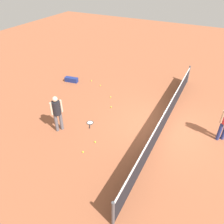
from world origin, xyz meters
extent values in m
plane|color=#9E5638|center=(0.00, 0.00, 0.00)|extent=(40.00, 40.00, 0.00)
cylinder|color=#4C4C51|center=(-5.00, 0.00, 0.54)|extent=(0.09, 0.09, 1.07)
cylinder|color=#4C4C51|center=(5.00, 0.00, 0.54)|extent=(0.09, 0.09, 1.07)
cube|color=black|center=(0.00, 0.00, 0.46)|extent=(10.00, 0.02, 0.91)
cube|color=white|center=(0.00, 0.00, 0.94)|extent=(10.00, 0.04, 0.06)
cylinder|color=#595960|center=(2.34, -4.10, 0.42)|extent=(0.19, 0.19, 0.85)
cylinder|color=#595960|center=(2.15, -3.99, 0.42)|extent=(0.19, 0.19, 0.85)
cylinder|color=black|center=(2.25, -4.05, 1.16)|extent=(0.47, 0.47, 0.62)
cylinder|color=beige|center=(2.43, -4.16, 1.18)|extent=(0.12, 0.12, 0.58)
cylinder|color=beige|center=(2.07, -3.93, 1.18)|extent=(0.12, 0.12, 0.58)
sphere|color=beige|center=(2.25, -4.05, 1.58)|extent=(0.32, 0.32, 0.23)
cylinder|color=navy|center=(-0.26, 2.23, 0.42)|extent=(0.20, 0.20, 0.85)
cylinder|color=tan|center=(-0.20, 2.15, 1.18)|extent=(0.13, 0.13, 0.58)
torus|color=black|center=(1.21, -3.12, 0.01)|extent=(0.42, 0.42, 0.02)
cylinder|color=silver|center=(1.21, -3.12, 0.01)|extent=(0.36, 0.36, 0.00)
cylinder|color=black|center=(1.46, -2.99, 0.02)|extent=(0.26, 0.16, 0.03)
sphere|color=#C6E033|center=(2.98, -2.35, 0.03)|extent=(0.07, 0.07, 0.07)
sphere|color=#C6E033|center=(2.26, -2.22, 0.03)|extent=(0.07, 0.07, 0.07)
sphere|color=#C6E033|center=(-2.44, -5.29, 0.03)|extent=(0.07, 0.07, 0.07)
sphere|color=#C6E033|center=(-1.24, -3.33, 0.03)|extent=(0.07, 0.07, 0.07)
sphere|color=#C6E033|center=(-0.38, -2.85, 0.03)|extent=(0.07, 0.07, 0.07)
sphere|color=#C6E033|center=(-2.15, -4.49, 0.03)|extent=(0.07, 0.07, 0.07)
cube|color=navy|center=(-1.83, -6.34, 0.14)|extent=(0.39, 0.83, 0.28)
cylinder|color=black|center=(-1.78, -6.69, 0.14)|extent=(0.28, 0.14, 0.27)
camera|label=1|loc=(8.05, 1.53, 6.27)|focal=35.78mm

